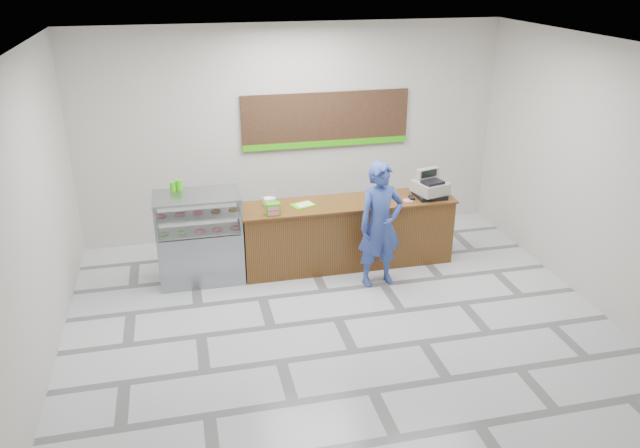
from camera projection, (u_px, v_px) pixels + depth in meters
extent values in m
plane|color=silver|center=(338.00, 319.00, 8.25)|extent=(7.00, 7.00, 0.00)
plane|color=beige|center=(293.00, 133.00, 10.25)|extent=(7.00, 0.00, 7.00)
plane|color=silver|center=(341.00, 46.00, 6.87)|extent=(7.00, 7.00, 0.00)
cube|color=brown|center=(347.00, 234.00, 9.55)|extent=(3.20, 0.70, 1.00)
cube|color=brown|center=(348.00, 203.00, 9.35)|extent=(3.26, 0.76, 0.03)
cube|color=gray|center=(201.00, 254.00, 9.13)|extent=(1.20, 0.70, 0.80)
cube|color=white|center=(198.00, 213.00, 8.87)|extent=(1.20, 0.70, 0.50)
cube|color=gray|center=(196.00, 196.00, 8.77)|extent=(1.22, 0.72, 0.03)
cube|color=silver|center=(199.00, 228.00, 8.96)|extent=(1.14, 0.64, 0.02)
cube|color=silver|center=(198.00, 213.00, 8.87)|extent=(1.14, 0.64, 0.02)
torus|color=#A3E588|center=(163.00, 232.00, 8.76)|extent=(0.15, 0.15, 0.05)
torus|color=#A3E588|center=(181.00, 230.00, 8.81)|extent=(0.15, 0.15, 0.05)
torus|color=pink|center=(199.00, 229.00, 8.86)|extent=(0.15, 0.15, 0.05)
torus|color=pink|center=(217.00, 227.00, 8.91)|extent=(0.15, 0.15, 0.05)
torus|color=pink|center=(234.00, 225.00, 8.97)|extent=(0.15, 0.15, 0.05)
torus|color=pink|center=(161.00, 212.00, 8.80)|extent=(0.15, 0.15, 0.05)
torus|color=pink|center=(180.00, 211.00, 8.85)|extent=(0.15, 0.15, 0.05)
torus|color=pink|center=(197.00, 209.00, 8.90)|extent=(0.15, 0.15, 0.05)
torus|color=#A37236|center=(215.00, 208.00, 8.95)|extent=(0.15, 0.15, 0.05)
torus|color=#A37236|center=(232.00, 206.00, 9.01)|extent=(0.15, 0.15, 0.05)
cube|color=black|center=(326.00, 120.00, 10.25)|extent=(2.80, 0.05, 0.90)
cube|color=#36B90D|center=(326.00, 144.00, 10.38)|extent=(2.80, 0.02, 0.10)
cube|color=black|center=(429.00, 195.00, 9.54)|extent=(0.44, 0.44, 0.07)
cube|color=gray|center=(430.00, 187.00, 9.49)|extent=(0.54, 0.55, 0.17)
cube|color=black|center=(433.00, 182.00, 9.37)|extent=(0.35, 0.29, 0.04)
cube|color=gray|center=(428.00, 174.00, 9.54)|extent=(0.39, 0.20, 0.17)
cube|color=black|center=(429.00, 174.00, 9.48)|extent=(0.28, 0.09, 0.11)
cube|color=black|center=(412.00, 198.00, 9.45)|extent=(0.08, 0.15, 0.04)
cube|color=#60DE09|center=(303.00, 205.00, 9.20)|extent=(0.39, 0.34, 0.02)
cube|color=white|center=(304.00, 204.00, 9.20)|extent=(0.28, 0.24, 0.00)
cube|color=white|center=(269.00, 202.00, 9.18)|extent=(0.15, 0.15, 0.12)
cylinder|color=silver|center=(274.00, 201.00, 9.22)|extent=(0.07, 0.07, 0.11)
cube|color=#36B90D|center=(273.00, 209.00, 8.84)|extent=(0.20, 0.13, 0.18)
cylinder|color=pink|center=(408.00, 200.00, 9.40)|extent=(0.15, 0.15, 0.00)
cylinder|color=#36B90D|center=(173.00, 186.00, 8.89)|extent=(0.08, 0.08, 0.13)
cylinder|color=#36B90D|center=(179.00, 185.00, 8.92)|extent=(0.10, 0.10, 0.15)
imported|color=#2F4492|center=(380.00, 225.00, 8.82)|extent=(0.72, 0.52, 1.83)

